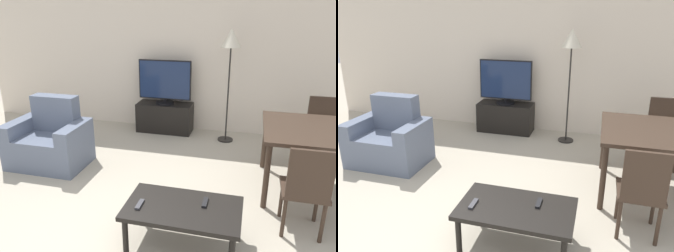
# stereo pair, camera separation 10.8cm
# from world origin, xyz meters

# --- Properties ---
(wall_back) EXTENTS (7.93, 0.06, 2.70)m
(wall_back) POSITION_xyz_m (0.00, 3.58, 1.35)
(wall_back) COLOR beige
(wall_back) RESTS_ON ground_plane
(armchair) EXTENTS (0.98, 0.68, 0.89)m
(armchair) POSITION_xyz_m (-1.62, 1.69, 0.31)
(armchair) COLOR slate
(armchair) RESTS_ON ground_plane
(tv_stand) EXTENTS (0.92, 0.40, 0.49)m
(tv_stand) POSITION_xyz_m (-0.48, 3.30, 0.24)
(tv_stand) COLOR black
(tv_stand) RESTS_ON ground_plane
(tv) EXTENTS (0.87, 0.31, 0.72)m
(tv) POSITION_xyz_m (-0.48, 3.30, 0.85)
(tv) COLOR black
(tv) RESTS_ON tv_stand
(coffee_table) EXTENTS (0.99, 0.58, 0.39)m
(coffee_table) POSITION_xyz_m (0.43, 0.54, 0.34)
(coffee_table) COLOR black
(coffee_table) RESTS_ON ground_plane
(dining_table) EXTENTS (1.16, 1.09, 0.76)m
(dining_table) POSITION_xyz_m (1.65, 1.81, 0.67)
(dining_table) COLOR #38281E
(dining_table) RESTS_ON ground_plane
(dining_chair_near) EXTENTS (0.40, 0.40, 0.89)m
(dining_chair_near) POSITION_xyz_m (1.45, 0.95, 0.49)
(dining_chair_near) COLOR #38281E
(dining_chair_near) RESTS_ON ground_plane
(dining_chair_far) EXTENTS (0.40, 0.40, 0.89)m
(dining_chair_far) POSITION_xyz_m (1.85, 2.66, 0.49)
(dining_chair_far) COLOR #38281E
(dining_chair_far) RESTS_ON ground_plane
(floor_lamp) EXTENTS (0.30, 0.30, 1.72)m
(floor_lamp) POSITION_xyz_m (0.57, 3.13, 1.48)
(floor_lamp) COLOR black
(floor_lamp) RESTS_ON ground_plane
(remote_primary) EXTENTS (0.04, 0.15, 0.02)m
(remote_primary) POSITION_xyz_m (0.60, 0.63, 0.40)
(remote_primary) COLOR black
(remote_primary) RESTS_ON coffee_table
(remote_secondary) EXTENTS (0.04, 0.15, 0.02)m
(remote_secondary) POSITION_xyz_m (0.07, 0.46, 0.40)
(remote_secondary) COLOR #38383D
(remote_secondary) RESTS_ON coffee_table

